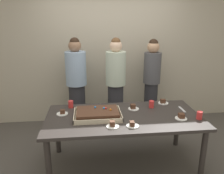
% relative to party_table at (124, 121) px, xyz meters
% --- Properties ---
extents(ground_plane, '(12.00, 12.00, 0.00)m').
position_rel_party_table_xyz_m(ground_plane, '(0.00, 0.00, -0.65)').
color(ground_plane, '#4C4742').
extents(interior_back_panel, '(8.00, 0.12, 3.00)m').
position_rel_party_table_xyz_m(interior_back_panel, '(0.00, 1.60, 0.85)').
color(interior_back_panel, '#B2A893').
rests_on(interior_back_panel, ground_plane).
extents(party_table, '(2.00, 0.97, 0.73)m').
position_rel_party_table_xyz_m(party_table, '(0.00, 0.00, 0.00)').
color(party_table, '#2D2826').
rests_on(party_table, ground_plane).
extents(sheet_cake, '(0.60, 0.43, 0.11)m').
position_rel_party_table_xyz_m(sheet_cake, '(-0.34, 0.01, 0.12)').
color(sheet_cake, beige).
rests_on(sheet_cake, party_table).
extents(plated_slice_near_left, '(0.15, 0.15, 0.07)m').
position_rel_party_table_xyz_m(plated_slice_near_left, '(0.71, -0.16, 0.10)').
color(plated_slice_near_left, white).
rests_on(plated_slice_near_left, party_table).
extents(plated_slice_near_right, '(0.15, 0.15, 0.07)m').
position_rel_party_table_xyz_m(plated_slice_near_right, '(0.65, 0.38, 0.09)').
color(plated_slice_near_right, white).
rests_on(plated_slice_near_right, party_table).
extents(plated_slice_far_left, '(0.15, 0.15, 0.07)m').
position_rel_party_table_xyz_m(plated_slice_far_left, '(-0.18, -0.29, 0.10)').
color(plated_slice_far_left, white).
rests_on(plated_slice_far_left, party_table).
extents(plated_slice_far_right, '(0.15, 0.15, 0.06)m').
position_rel_party_table_xyz_m(plated_slice_far_right, '(-0.79, 0.14, 0.09)').
color(plated_slice_far_right, white).
rests_on(plated_slice_far_right, party_table).
extents(plated_slice_center_front, '(0.15, 0.15, 0.07)m').
position_rel_party_table_xyz_m(plated_slice_center_front, '(0.17, 0.21, 0.10)').
color(plated_slice_center_front, white).
rests_on(plated_slice_center_front, party_table).
extents(plated_slice_center_back, '(0.15, 0.15, 0.06)m').
position_rel_party_table_xyz_m(plated_slice_center_back, '(0.05, -0.31, 0.09)').
color(plated_slice_center_back, white).
rests_on(plated_slice_center_back, party_table).
extents(drink_cup_nearest, '(0.07, 0.07, 0.10)m').
position_rel_party_table_xyz_m(drink_cup_nearest, '(-0.70, 0.36, 0.12)').
color(drink_cup_nearest, red).
rests_on(drink_cup_nearest, party_table).
extents(drink_cup_middle, '(0.07, 0.07, 0.10)m').
position_rel_party_table_xyz_m(drink_cup_middle, '(0.44, 0.24, 0.12)').
color(drink_cup_middle, red).
rests_on(drink_cup_middle, party_table).
extents(drink_cup_far_end, '(0.07, 0.07, 0.10)m').
position_rel_party_table_xyz_m(drink_cup_far_end, '(0.93, -0.20, 0.12)').
color(drink_cup_far_end, red).
rests_on(drink_cup_far_end, party_table).
extents(cake_server_utensil, '(0.03, 0.20, 0.01)m').
position_rel_party_table_xyz_m(cake_server_utensil, '(0.84, 0.12, 0.08)').
color(cake_server_utensil, silver).
rests_on(cake_server_utensil, party_table).
extents(person_serving_front, '(0.33, 0.33, 1.65)m').
position_rel_party_table_xyz_m(person_serving_front, '(0.02, 0.96, 0.20)').
color(person_serving_front, '#28282D').
rests_on(person_serving_front, ground_plane).
extents(person_green_shirt_behind, '(0.30, 0.30, 1.61)m').
position_rel_party_table_xyz_m(person_green_shirt_behind, '(0.70, 1.18, 0.20)').
color(person_green_shirt_behind, '#28282D').
rests_on(person_green_shirt_behind, ground_plane).
extents(person_striped_tie_right, '(0.35, 0.35, 1.65)m').
position_rel_party_table_xyz_m(person_striped_tie_right, '(-0.65, 1.13, 0.20)').
color(person_striped_tie_right, '#28282D').
rests_on(person_striped_tie_right, ground_plane).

